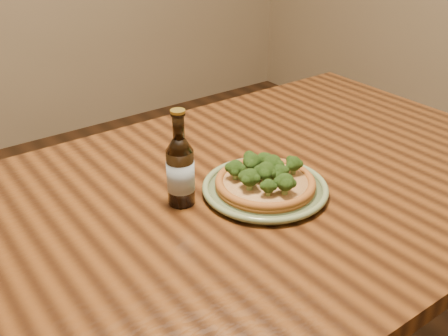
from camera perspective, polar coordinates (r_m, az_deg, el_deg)
table at (r=1.14m, az=-0.53°, el=-7.31°), size 1.60×0.90×0.75m
plate at (r=1.11m, az=4.49°, el=-2.23°), size 0.27×0.27×0.02m
pizza at (r=1.10m, az=4.52°, el=-1.32°), size 0.21×0.21×0.07m
beer_bottle at (r=1.04m, az=-4.77°, el=-0.23°), size 0.06×0.06×0.20m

